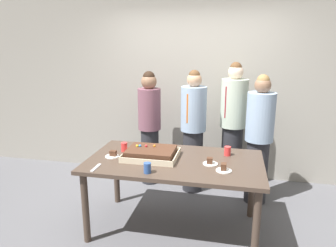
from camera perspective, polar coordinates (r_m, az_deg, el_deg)
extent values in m
plane|color=#5B5B60|center=(3.65, 1.16, -18.41)|extent=(12.00, 12.00, 0.00)
cube|color=#9E998E|center=(4.68, 5.04, 8.47)|extent=(8.00, 0.12, 3.00)
cube|color=#47382D|center=(3.30, 1.22, -6.97)|extent=(1.82, 1.01, 0.04)
cylinder|color=#47382D|center=(3.35, -14.82, -14.63)|extent=(0.07, 0.07, 0.76)
cylinder|color=#47382D|center=(3.06, 15.77, -17.79)|extent=(0.07, 0.07, 0.76)
cylinder|color=#47382D|center=(4.05, -9.37, -9.09)|extent=(0.07, 0.07, 0.76)
cylinder|color=#47382D|center=(3.80, 15.05, -11.01)|extent=(0.07, 0.07, 0.76)
cube|color=beige|center=(3.36, -3.09, -6.10)|extent=(0.56, 0.45, 0.01)
cube|color=beige|center=(3.15, -4.15, -6.94)|extent=(0.56, 0.01, 0.05)
cube|color=beige|center=(3.55, -2.16, -4.42)|extent=(0.56, 0.01, 0.05)
cube|color=beige|center=(3.43, -7.59, -5.23)|extent=(0.01, 0.45, 0.05)
cube|color=beige|center=(3.29, 1.60, -5.96)|extent=(0.01, 0.45, 0.05)
cube|color=#4C2D1E|center=(3.34, -3.10, -5.31)|extent=(0.49, 0.38, 0.09)
sphere|color=orange|center=(3.38, -2.48, -4.11)|extent=(0.03, 0.03, 0.03)
sphere|color=yellow|center=(3.39, -5.65, -4.08)|extent=(0.03, 0.03, 0.03)
sphere|color=red|center=(3.38, -4.00, -4.10)|extent=(0.03, 0.03, 0.03)
sphere|color=#2D84E0|center=(3.40, -5.12, -4.06)|extent=(0.03, 0.03, 0.03)
cylinder|color=white|center=(3.43, -10.13, -5.91)|extent=(0.15, 0.15, 0.01)
cube|color=#4C2D1E|center=(3.42, -9.97, -5.35)|extent=(0.07, 0.05, 0.06)
cylinder|color=white|center=(3.06, 10.13, -8.45)|extent=(0.15, 0.15, 0.01)
cube|color=#4C2D1E|center=(3.05, 10.10, -7.75)|extent=(0.05, 0.07, 0.06)
cylinder|color=white|center=(3.20, 7.71, -7.28)|extent=(0.15, 0.15, 0.01)
cube|color=#4C2D1E|center=(3.19, 7.61, -6.70)|extent=(0.06, 0.06, 0.06)
cylinder|color=red|center=(3.46, 10.79, -4.96)|extent=(0.07, 0.07, 0.10)
cylinder|color=red|center=(3.56, -7.98, -4.26)|extent=(0.07, 0.07, 0.10)
cylinder|color=#2D5199|center=(2.96, -3.78, -8.08)|extent=(0.07, 0.07, 0.10)
cube|color=silver|center=(3.16, -13.01, -7.85)|extent=(0.03, 0.20, 0.01)
cylinder|color=#28282D|center=(4.16, 15.81, -8.37)|extent=(0.27, 0.27, 0.82)
cylinder|color=#93ADCC|center=(3.95, 16.50, 1.15)|extent=(0.34, 0.34, 0.60)
sphere|color=#8C664C|center=(3.88, 16.91, 6.69)|extent=(0.19, 0.19, 0.19)
sphere|color=olive|center=(3.87, 16.97, 7.48)|extent=(0.15, 0.15, 0.15)
cylinder|color=#28282D|center=(4.31, 4.51, -6.72)|extent=(0.27, 0.27, 0.86)
cylinder|color=#93ADCC|center=(4.11, 4.71, 2.69)|extent=(0.34, 0.34, 0.58)
cube|color=orange|center=(3.96, 3.70, 2.70)|extent=(0.04, 0.02, 0.37)
sphere|color=tan|center=(4.05, 4.82, 7.94)|extent=(0.19, 0.19, 0.19)
sphere|color=brown|center=(4.04, 4.83, 8.68)|extent=(0.15, 0.15, 0.15)
cylinder|color=#28282D|center=(4.56, -3.29, -5.87)|extent=(0.25, 0.25, 0.80)
cylinder|color=#7A4C5B|center=(4.37, -3.42, 2.64)|extent=(0.32, 0.32, 0.57)
sphere|color=#8C664C|center=(4.30, -3.50, 7.64)|extent=(0.21, 0.21, 0.21)
sphere|color=black|center=(4.30, -3.51, 8.42)|extent=(0.17, 0.17, 0.17)
cylinder|color=#28282D|center=(4.48, 11.45, -5.99)|extent=(0.28, 0.28, 0.88)
cylinder|color=#B7C6B2|center=(4.28, 11.95, 3.64)|extent=(0.35, 0.35, 0.64)
cube|color=maroon|center=(4.14, 10.61, 3.80)|extent=(0.04, 0.02, 0.41)
sphere|color=beige|center=(4.22, 12.24, 9.14)|extent=(0.20, 0.20, 0.20)
sphere|color=brown|center=(4.22, 12.28, 9.88)|extent=(0.16, 0.16, 0.16)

